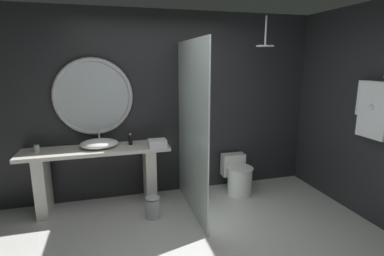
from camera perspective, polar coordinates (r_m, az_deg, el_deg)
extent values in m
cube|color=#232326|center=(4.30, -6.32, 4.31)|extent=(4.80, 0.10, 2.60)
cube|color=#232326|center=(4.36, 28.81, 2.92)|extent=(0.10, 2.47, 2.60)
cube|color=silver|center=(4.05, -17.77, -4.00)|extent=(1.86, 0.49, 0.05)
cube|color=silver|center=(4.27, -26.57, -9.77)|extent=(0.14, 0.42, 0.78)
cube|color=silver|center=(4.21, -8.09, -8.81)|extent=(0.14, 0.42, 0.78)
ellipsoid|color=white|center=(4.05, -17.31, -2.85)|extent=(0.48, 0.39, 0.11)
cylinder|color=#B7B7BC|center=(4.21, -17.29, -1.60)|extent=(0.02, 0.02, 0.20)
cylinder|color=#B7B7BC|center=(4.12, -17.40, -0.58)|extent=(0.02, 0.13, 0.02)
cylinder|color=silver|center=(4.17, -27.53, -3.47)|extent=(0.07, 0.07, 0.08)
cylinder|color=black|center=(4.08, -11.68, -2.23)|extent=(0.05, 0.05, 0.13)
cylinder|color=#B7B7BC|center=(4.06, -11.73, -1.15)|extent=(0.03, 0.03, 0.02)
torus|color=#B7B7BC|center=(4.14, -18.29, 5.68)|extent=(1.02, 0.06, 1.02)
cylinder|color=#B2BCC1|center=(4.15, -18.28, 5.70)|extent=(0.93, 0.01, 0.93)
cube|color=silver|center=(3.72, -0.06, -0.31)|extent=(0.02, 1.33, 2.17)
cylinder|color=#B7B7BC|center=(4.26, 13.89, 17.60)|extent=(0.02, 0.02, 0.38)
cylinder|color=#B7B7BC|center=(4.24, 13.75, 14.95)|extent=(0.24, 0.24, 0.02)
cube|color=white|center=(3.96, 31.63, 2.93)|extent=(0.12, 0.38, 0.64)
cylinder|color=white|center=(4.09, 29.67, 5.05)|extent=(0.11, 0.11, 0.40)
sphere|color=white|center=(3.90, 30.93, 3.37)|extent=(0.07, 0.07, 0.07)
cylinder|color=white|center=(4.50, 9.10, -9.96)|extent=(0.36, 0.36, 0.40)
ellipsoid|color=white|center=(4.42, 9.19, -7.44)|extent=(0.37, 0.41, 0.02)
cube|color=white|center=(4.66, 7.82, -6.89)|extent=(0.35, 0.17, 0.34)
cylinder|color=#B7B7BC|center=(3.90, -7.51, -14.96)|extent=(0.18, 0.18, 0.24)
ellipsoid|color=#B7B7BC|center=(3.83, -7.57, -13.05)|extent=(0.18, 0.18, 0.05)
cube|color=white|center=(3.93, -6.62, -2.89)|extent=(0.23, 0.18, 0.10)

